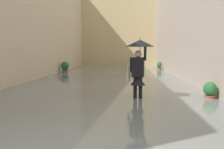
% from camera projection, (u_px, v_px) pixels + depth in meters
% --- Properties ---
extents(ground_plane, '(62.67, 62.67, 0.00)m').
position_uv_depth(ground_plane, '(110.00, 80.00, 15.16)').
color(ground_plane, slate).
extents(flood_water, '(8.86, 31.07, 0.16)m').
position_uv_depth(flood_water, '(110.00, 78.00, 15.15)').
color(flood_water, slate).
rests_on(flood_water, ground_plane).
extents(building_facade_left, '(2.04, 29.07, 8.44)m').
position_uv_depth(building_facade_left, '(195.00, 8.00, 14.45)').
color(building_facade_left, '#A89989').
rests_on(building_facade_left, ground_plane).
extents(building_facade_right, '(2.04, 29.07, 8.36)m').
position_uv_depth(building_facade_right, '(29.00, 10.00, 15.08)').
color(building_facade_right, beige).
rests_on(building_facade_right, ground_plane).
extents(building_facade_far, '(11.66, 1.80, 11.33)m').
position_uv_depth(building_facade_far, '(119.00, 16.00, 27.99)').
color(building_facade_far, tan).
rests_on(building_facade_far, ground_plane).
extents(person_wading, '(0.92, 0.92, 2.14)m').
position_uv_depth(person_wading, '(139.00, 59.00, 8.12)').
color(person_wading, '#4C4233').
rests_on(person_wading, ground_plane).
extents(potted_plant_near_left, '(0.43, 0.43, 0.70)m').
position_uv_depth(potted_plant_near_left, '(210.00, 91.00, 8.18)').
color(potted_plant_near_left, '#9E563D').
rests_on(potted_plant_near_left, ground_plane).
extents(potted_plant_near_right, '(0.61, 0.61, 0.96)m').
position_uv_depth(potted_plant_near_right, '(65.00, 67.00, 18.56)').
color(potted_plant_near_right, '#66605B').
rests_on(potted_plant_near_right, ground_plane).
extents(potted_plant_far_left, '(0.41, 0.41, 0.88)m').
position_uv_depth(potted_plant_far_left, '(159.00, 66.00, 21.03)').
color(potted_plant_far_left, brown).
rests_on(potted_plant_far_left, ground_plane).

